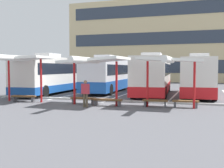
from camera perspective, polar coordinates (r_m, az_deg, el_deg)
ground_plane at (r=19.43m, az=-2.03°, el=-3.74°), size 160.00×160.00×0.00m
terminal_building at (r=54.79m, az=11.34°, el=8.20°), size 34.04×15.15×16.93m
coach_bus_0 at (r=27.08m, az=-11.49°, el=1.87°), size 3.02×11.65×3.68m
coach_bus_1 at (r=27.80m, az=-0.58°, el=1.79°), size 2.99×10.62×3.59m
coach_bus_2 at (r=24.85m, az=8.45°, el=1.65°), size 3.44×11.03×3.62m
coach_bus_3 at (r=24.86m, az=17.43°, el=1.40°), size 2.60×10.71×3.52m
lane_stripe_0 at (r=29.40m, az=-13.30°, el=-1.41°), size 0.16×14.00×0.01m
lane_stripe_1 at (r=27.39m, az=-5.55°, el=-1.68°), size 0.16×14.00×0.01m
lane_stripe_2 at (r=25.95m, az=3.24°, el=-1.95°), size 0.16×14.00×0.01m
lane_stripe_3 at (r=25.18m, az=12.82°, el=-2.19°), size 0.16×14.00×0.01m
waiting_shelter_0 at (r=20.37m, az=-17.97°, el=4.83°), size 3.67×4.30×3.22m
bench_0 at (r=20.56m, az=-17.66°, el=-2.56°), size 1.77×0.56×0.45m
waiting_shelter_1 at (r=17.47m, az=-3.89°, el=4.68°), size 3.90×5.02×3.08m
bench_1 at (r=18.37m, az=-5.91°, el=-3.11°), size 1.72×0.49×0.45m
bench_2 at (r=17.41m, az=-0.92°, el=-3.44°), size 1.86×0.46×0.45m
waiting_shelter_2 at (r=16.76m, az=11.82°, el=4.66°), size 3.77×4.19×3.05m
bench_3 at (r=17.19m, az=8.81°, el=-3.59°), size 1.56×0.62×0.45m
bench_4 at (r=17.23m, az=14.87°, el=-3.65°), size 1.56×0.46×0.45m
platform_kerb at (r=20.06m, az=-1.35°, el=-3.34°), size 44.00×0.24×0.12m
waiting_passenger_0 at (r=16.92m, az=-5.47°, el=-1.58°), size 0.49×0.26×1.65m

